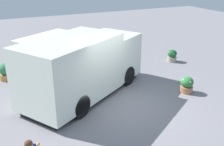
% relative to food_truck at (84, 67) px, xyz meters
% --- Properties ---
extents(ground_plane, '(40.00, 40.00, 0.00)m').
position_rel_food_truck_xyz_m(ground_plane, '(1.41, 1.00, -1.15)').
color(ground_plane, gray).
extents(food_truck, '(4.58, 5.65, 2.38)m').
position_rel_food_truck_xyz_m(food_truck, '(0.00, 0.00, 0.00)').
color(food_truck, silver).
rests_on(food_truck, ground_plane).
extents(planter_flowering_near, '(0.51, 0.51, 0.64)m').
position_rel_food_truck_xyz_m(planter_flowering_near, '(-1.79, 5.52, -0.84)').
color(planter_flowering_near, tan).
rests_on(planter_flowering_near, ground_plane).
extents(planter_flowering_far, '(0.51, 0.51, 0.66)m').
position_rel_food_truck_xyz_m(planter_flowering_far, '(1.53, 3.74, -0.83)').
color(planter_flowering_far, '#AB714B').
rests_on(planter_flowering_far, ground_plane).
extents(planter_flowering_side, '(0.62, 0.62, 0.77)m').
position_rel_food_truck_xyz_m(planter_flowering_side, '(-2.90, -2.65, -0.77)').
color(planter_flowering_side, '#AF7E41').
rests_on(planter_flowering_side, ground_plane).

